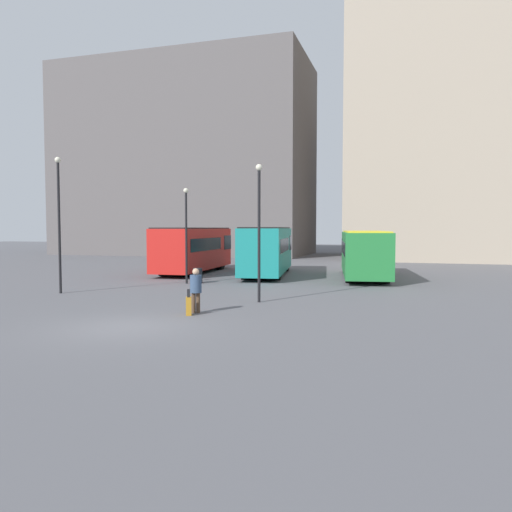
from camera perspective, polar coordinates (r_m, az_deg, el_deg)
ground_plane at (r=16.20m, az=-14.47°, el=-7.88°), size 160.00×160.00×0.00m
building_block_left at (r=61.19m, az=-8.03°, el=10.69°), size 29.18×13.53×22.14m
building_block_right at (r=57.72m, az=23.81°, el=19.18°), size 24.10×17.69×38.44m
bus_0 at (r=34.80m, az=-7.07°, el=0.89°), size 3.03×9.57×3.12m
bus_1 at (r=32.73m, az=1.31°, el=0.79°), size 3.95×10.14×3.15m
bus_2 at (r=31.56m, az=12.27°, el=0.40°), size 3.91×9.76×2.91m
traveler at (r=18.26m, az=-6.89°, el=-3.48°), size 0.55×0.55×1.63m
suitcase at (r=17.91m, az=-7.70°, el=-5.67°), size 0.30×0.36×0.94m
lamp_post_0 at (r=25.27m, az=-21.59°, el=4.42°), size 0.28×0.28×6.41m
lamp_post_1 at (r=27.92m, az=-7.98°, el=3.29°), size 0.28×0.28×5.29m
lamp_post_2 at (r=20.65m, az=0.35°, el=3.97°), size 0.28×0.28×5.72m
trash_bin at (r=28.08m, az=-6.68°, el=-2.25°), size 0.52×0.52×0.85m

